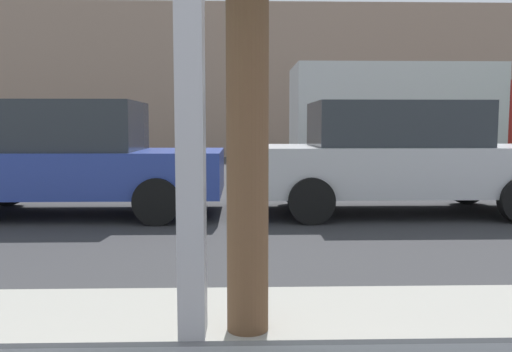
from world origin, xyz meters
The scene contains 5 objects.
ground_plane centered at (0.00, 8.00, 0.00)m, with size 60.00×60.00×0.00m, color #2D2D30.
building_facade_far centered at (0.00, 22.00, 3.22)m, with size 28.00×1.20×6.44m, color gray.
parked_car_blue centered at (-2.48, 7.05, 0.86)m, with size 4.46×2.00×1.69m.
parked_car_silver centered at (2.47, 7.05, 0.86)m, with size 4.68×1.98×1.69m.
box_truck centered at (4.49, 11.87, 1.52)m, with size 6.47×2.44×2.75m.
Camera 1 is at (0.09, -0.90, 1.34)m, focal length 37.01 mm.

